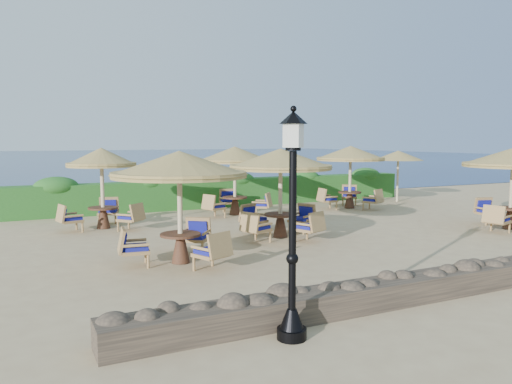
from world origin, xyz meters
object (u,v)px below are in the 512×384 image
cafe_set_0 (180,179)px  extra_parasol (398,156)px  cafe_set_5 (350,163)px  cafe_set_3 (102,175)px  cafe_set_1 (281,174)px  cafe_set_4 (235,166)px  lamp_post (292,235)px

cafe_set_0 → extra_parasol: bearing=28.5°
cafe_set_5 → extra_parasol: bearing=14.3°
cafe_set_3 → cafe_set_5: 10.27m
cafe_set_1 → cafe_set_3: bearing=139.9°
cafe_set_1 → extra_parasol: bearing=29.7°
cafe_set_4 → cafe_set_5: 5.18m
cafe_set_3 → cafe_set_4: same height
extra_parasol → cafe_set_3: (-13.62, -1.36, -0.42)m
cafe_set_5 → cafe_set_3: bearing=-177.2°
extra_parasol → cafe_set_3: bearing=-174.3°
cafe_set_0 → cafe_set_3: same height
lamp_post → cafe_set_0: 5.11m
cafe_set_0 → cafe_set_4: size_ratio=1.12×
extra_parasol → cafe_set_3: cafe_set_3 is taller
cafe_set_3 → lamp_post: bearing=-84.5°
cafe_set_5 → cafe_set_1: bearing=-142.9°
cafe_set_4 → lamp_post: bearing=-109.5°
extra_parasol → cafe_set_5: (-3.37, -0.86, -0.24)m
cafe_set_0 → cafe_set_3: (-0.91, 5.55, -0.24)m
cafe_set_0 → cafe_set_4: same height
cafe_set_0 → cafe_set_3: 5.63m
cafe_set_1 → cafe_set_3: same height
cafe_set_1 → cafe_set_5: size_ratio=1.07×
cafe_set_3 → cafe_set_0: bearing=-80.7°
lamp_post → cafe_set_1: lamp_post is taller
cafe_set_1 → cafe_set_5: 7.17m
cafe_set_1 → cafe_set_4: bearing=83.3°
cafe_set_1 → lamp_post: bearing=-117.3°
lamp_post → cafe_set_3: size_ratio=1.22×
extra_parasol → cafe_set_0: size_ratio=0.75×
lamp_post → cafe_set_0: (-0.11, 5.09, 0.44)m
cafe_set_0 → cafe_set_5: same height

